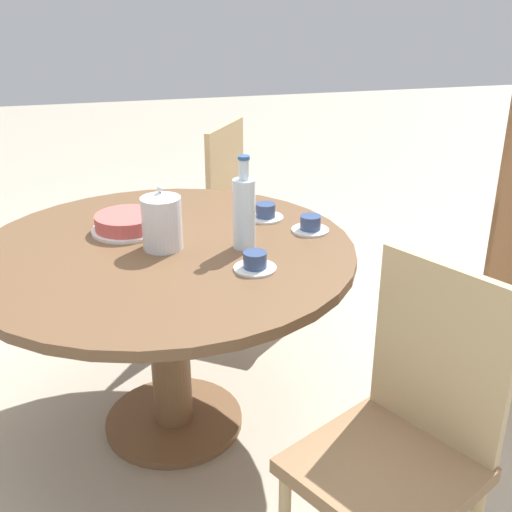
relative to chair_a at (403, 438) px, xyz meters
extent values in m
plane|color=#B2A893|center=(-0.84, -0.52, -0.50)|extent=(14.00, 14.00, 0.00)
cylinder|color=brown|center=(-0.84, -0.52, -0.48)|extent=(0.53, 0.53, 0.03)
cylinder|color=brown|center=(-0.84, -0.52, -0.13)|extent=(0.15, 0.15, 0.68)
cylinder|color=brown|center=(-0.84, -0.52, 0.23)|extent=(1.32, 1.32, 0.04)
cylinder|color=tan|center=(-0.21, 0.01, -0.29)|extent=(0.03, 0.03, 0.41)
cube|color=#93704C|center=(0.03, -0.06, -0.07)|extent=(0.57, 0.57, 0.04)
cube|color=tan|center=(-0.06, 0.11, 0.21)|extent=(0.36, 0.21, 0.50)
cylinder|color=tan|center=(-1.39, 0.09, -0.29)|extent=(0.03, 0.03, 0.41)
cylinder|color=tan|center=(-1.69, 0.29, -0.29)|extent=(0.03, 0.03, 0.41)
cylinder|color=tan|center=(-1.60, -0.21, -0.29)|extent=(0.03, 0.03, 0.41)
cylinder|color=tan|center=(-1.89, 0.00, -0.29)|extent=(0.03, 0.03, 0.41)
cube|color=#93704C|center=(-1.64, 0.04, -0.07)|extent=(0.58, 0.58, 0.04)
cube|color=tan|center=(-1.76, -0.12, 0.21)|extent=(0.34, 0.25, 0.50)
cylinder|color=silver|center=(-0.84, -0.52, 0.34)|extent=(0.14, 0.14, 0.18)
cone|color=silver|center=(-0.84, -0.52, 0.44)|extent=(0.12, 0.12, 0.02)
sphere|color=silver|center=(-0.84, -0.52, 0.46)|extent=(0.02, 0.02, 0.02)
cylinder|color=silver|center=(-0.78, -0.25, 0.37)|extent=(0.08, 0.08, 0.24)
cylinder|color=silver|center=(-0.78, -0.25, 0.52)|extent=(0.03, 0.03, 0.07)
cylinder|color=#2D5184|center=(-0.78, -0.25, 0.56)|extent=(0.04, 0.04, 0.01)
cylinder|color=white|center=(-1.02, -0.63, 0.25)|extent=(0.26, 0.26, 0.01)
cylinder|color=#C65651|center=(-1.02, -0.63, 0.29)|extent=(0.23, 0.23, 0.05)
cylinder|color=silver|center=(-0.87, 0.02, 0.25)|extent=(0.14, 0.14, 0.01)
cylinder|color=#334775|center=(-0.87, 0.02, 0.28)|extent=(0.08, 0.08, 0.05)
cylinder|color=silver|center=(-1.03, -0.11, 0.25)|extent=(0.14, 0.14, 0.01)
cylinder|color=#334775|center=(-1.03, -0.11, 0.28)|extent=(0.08, 0.08, 0.05)
cylinder|color=silver|center=(-0.59, -0.25, 0.25)|extent=(0.14, 0.14, 0.01)
cylinder|color=#334775|center=(-0.59, -0.25, 0.28)|extent=(0.08, 0.08, 0.05)
camera|label=1|loc=(1.21, -0.69, 1.11)|focal=45.00mm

